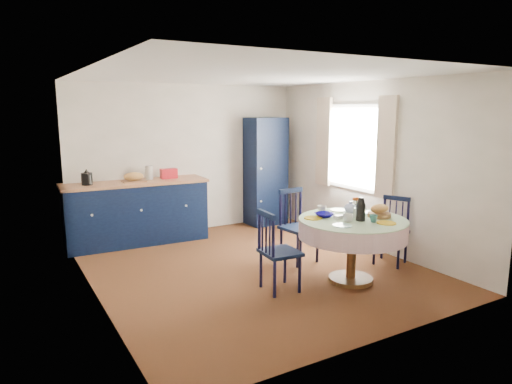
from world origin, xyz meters
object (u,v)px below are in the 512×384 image
at_px(chair_left, 277,251).
at_px(chair_far, 297,225).
at_px(mug_a, 348,218).
at_px(dining_table, 353,229).
at_px(chair_right, 392,230).
at_px(mug_d, 322,210).
at_px(pantry_cabinet, 266,171).
at_px(kitchen_counter, 136,211).
at_px(cobalt_bowl, 324,215).
at_px(mug_c, 355,209).
at_px(mug_b, 373,219).

height_order(chair_left, chair_far, chair_far).
relative_size(chair_left, mug_a, 8.09).
bearing_deg(dining_table, chair_far, 97.95).
bearing_deg(chair_right, mug_d, -123.92).
bearing_deg(mug_a, chair_left, 160.64).
bearing_deg(pantry_cabinet, chair_far, -111.36).
relative_size(kitchen_counter, chair_far, 2.22).
distance_m(chair_far, cobalt_bowl, 0.78).
bearing_deg(pantry_cabinet, mug_a, -105.31).
height_order(chair_left, mug_a, chair_left).
xyz_separation_m(chair_right, mug_a, (-1.08, -0.32, 0.37)).
distance_m(pantry_cabinet, chair_right, 2.82).
height_order(kitchen_counter, chair_far, kitchen_counter).
height_order(mug_a, mug_d, mug_d).
xyz_separation_m(chair_far, mug_a, (-0.02, -1.04, 0.32)).
distance_m(chair_right, mug_c, 0.76).
bearing_deg(mug_a, mug_c, 38.80).
xyz_separation_m(chair_far, cobalt_bowl, (-0.11, -0.71, 0.30)).
relative_size(mug_b, mug_d, 0.84).
xyz_separation_m(mug_a, mug_d, (-0.01, 0.48, 0.01)).
bearing_deg(chair_right, kitchen_counter, -159.86).
bearing_deg(mug_d, chair_left, -165.88).
relative_size(dining_table, mug_c, 10.44).
bearing_deg(dining_table, mug_a, -153.74).
bearing_deg(cobalt_bowl, mug_a, -73.97).
height_order(mug_b, cobalt_bowl, mug_b).
distance_m(mug_a, mug_b, 0.29).
xyz_separation_m(chair_left, mug_d, (0.80, 0.20, 0.35)).
height_order(kitchen_counter, chair_right, kitchen_counter).
height_order(mug_c, cobalt_bowl, mug_c).
distance_m(pantry_cabinet, cobalt_bowl, 2.88).
bearing_deg(pantry_cabinet, mug_d, -107.84).
bearing_deg(chair_right, dining_table, -100.47).
height_order(pantry_cabinet, mug_b, pantry_cabinet).
bearing_deg(mug_b, pantry_cabinet, 81.18).
bearing_deg(kitchen_counter, mug_b, -56.59).
bearing_deg(chair_left, pantry_cabinet, -24.54).
height_order(pantry_cabinet, chair_left, pantry_cabinet).
distance_m(chair_right, mug_b, 1.04).
relative_size(kitchen_counter, mug_d, 19.97).
height_order(dining_table, chair_far, dining_table).
height_order(dining_table, mug_d, dining_table).
bearing_deg(dining_table, mug_d, 110.75).
relative_size(kitchen_counter, mug_a, 18.87).
bearing_deg(cobalt_bowl, chair_right, -0.48).
relative_size(dining_table, chair_right, 1.42).
relative_size(chair_right, mug_a, 7.73).
height_order(pantry_cabinet, mug_a, pantry_cabinet).
distance_m(chair_left, chair_far, 1.11).
height_order(mug_b, mug_c, mug_c).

